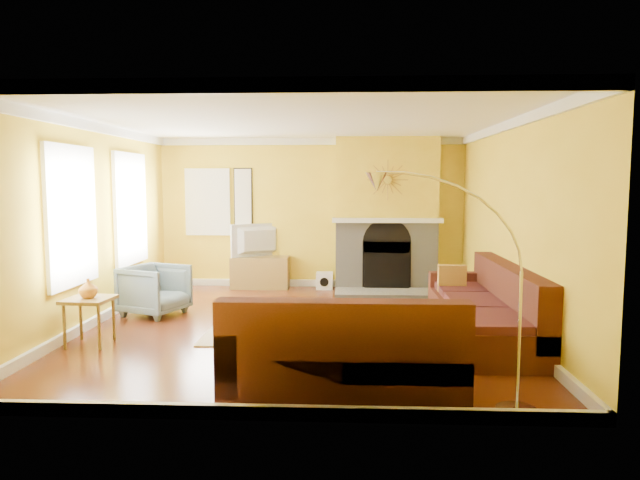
{
  "coord_description": "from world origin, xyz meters",
  "views": [
    {
      "loc": [
        0.64,
        -7.37,
        1.91
      ],
      "look_at": [
        0.28,
        0.4,
        1.12
      ],
      "focal_mm": 32.0,
      "sensor_mm": 36.0,
      "label": 1
    }
  ],
  "objects_px": {
    "armchair": "(155,290)",
    "arc_lamp": "(453,296)",
    "coffee_table": "(364,331)",
    "side_table": "(90,321)",
    "media_console": "(260,272)",
    "sectional_sofa": "(389,309)"
  },
  "relations": [
    {
      "from": "sectional_sofa",
      "to": "media_console",
      "type": "relative_size",
      "value": 3.55
    },
    {
      "from": "coffee_table",
      "to": "sectional_sofa",
      "type": "bearing_deg",
      "value": 1.05
    },
    {
      "from": "armchair",
      "to": "coffee_table",
      "type": "bearing_deg",
      "value": -95.05
    },
    {
      "from": "armchair",
      "to": "arc_lamp",
      "type": "xyz_separation_m",
      "value": [
        3.62,
        -3.38,
        0.63
      ]
    },
    {
      "from": "media_console",
      "to": "arc_lamp",
      "type": "distance_m",
      "value": 6.11
    },
    {
      "from": "sectional_sofa",
      "to": "coffee_table",
      "type": "distance_m",
      "value": 0.4
    },
    {
      "from": "sectional_sofa",
      "to": "arc_lamp",
      "type": "xyz_separation_m",
      "value": [
        0.38,
        -1.92,
        0.54
      ]
    },
    {
      "from": "side_table",
      "to": "sectional_sofa",
      "type": "bearing_deg",
      "value": 1.23
    },
    {
      "from": "armchair",
      "to": "side_table",
      "type": "bearing_deg",
      "value": -168.4
    },
    {
      "from": "media_console",
      "to": "coffee_table",
      "type": "bearing_deg",
      "value": -64.17
    },
    {
      "from": "side_table",
      "to": "media_console",
      "type": "bearing_deg",
      "value": 68.52
    },
    {
      "from": "coffee_table",
      "to": "arc_lamp",
      "type": "bearing_deg",
      "value": -70.91
    },
    {
      "from": "coffee_table",
      "to": "side_table",
      "type": "distance_m",
      "value": 3.22
    },
    {
      "from": "side_table",
      "to": "arc_lamp",
      "type": "xyz_separation_m",
      "value": [
        3.89,
        -1.85,
        0.71
      ]
    },
    {
      "from": "sectional_sofa",
      "to": "arc_lamp",
      "type": "relative_size",
      "value": 1.86
    },
    {
      "from": "armchair",
      "to": "arc_lamp",
      "type": "bearing_deg",
      "value": -111.76
    },
    {
      "from": "side_table",
      "to": "arc_lamp",
      "type": "bearing_deg",
      "value": -25.45
    },
    {
      "from": "coffee_table",
      "to": "side_table",
      "type": "relative_size",
      "value": 1.61
    },
    {
      "from": "coffee_table",
      "to": "media_console",
      "type": "height_order",
      "value": "media_console"
    },
    {
      "from": "arc_lamp",
      "to": "armchair",
      "type": "bearing_deg",
      "value": 136.97
    },
    {
      "from": "coffee_table",
      "to": "arc_lamp",
      "type": "distance_m",
      "value": 2.19
    },
    {
      "from": "sectional_sofa",
      "to": "armchair",
      "type": "bearing_deg",
      "value": 155.82
    }
  ]
}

